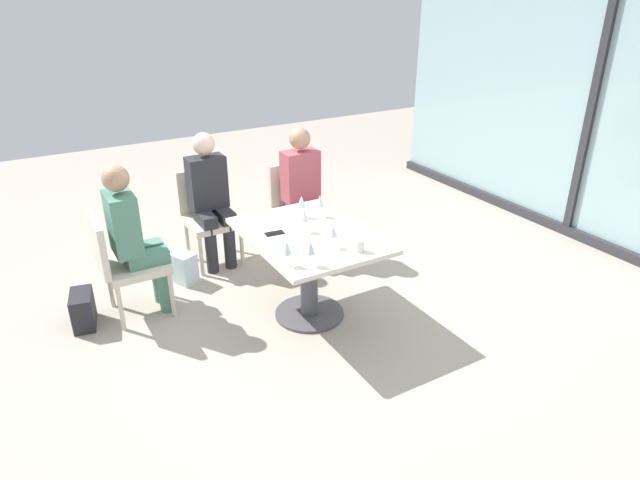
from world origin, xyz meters
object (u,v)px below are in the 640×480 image
object	(u,v)px
wine_glass_1	(320,201)
handbag_0	(83,310)
chair_front_left	(122,260)
person_front_left	(133,234)
wine_glass_4	(302,202)
person_side_end	(210,194)
wine_glass_5	(287,248)
handbag_1	(180,267)
coffee_cup	(359,246)
wine_glass_2	(333,231)
person_far_left	(304,188)
cell_phone_on_table	(274,233)
dining_table_main	(309,256)
wine_glass_0	(304,216)
chair_side_end	(208,211)
chair_far_left	(298,204)
wine_glass_3	(310,248)

from	to	relation	value
wine_glass_1	handbag_0	distance (m)	2.05
chair_front_left	person_front_left	size ratio (longest dim) A/B	0.69
wine_glass_4	person_side_end	bearing A→B (deg)	-155.38
wine_glass_5	handbag_1	size ratio (longest dim) A/B	0.62
person_front_left	coffee_cup	bearing A→B (deg)	47.83
person_side_end	wine_glass_2	world-z (taller)	person_side_end
person_side_end	wine_glass_4	distance (m)	1.06
person_far_left	cell_phone_on_table	distance (m)	1.14
chair_front_left	person_side_end	size ratio (longest dim) A/B	0.69
dining_table_main	person_side_end	bearing A→B (deg)	-165.31
person_side_end	wine_glass_0	size ratio (longest dim) A/B	6.81
person_far_left	chair_side_end	bearing A→B (deg)	-114.49
chair_front_left	coffee_cup	xyz separation A→B (m)	(1.19, 1.42, 0.28)
coffee_cup	wine_glass_5	bearing A→B (deg)	-96.31
person_front_left	wine_glass_1	xyz separation A→B (m)	(0.49, 1.39, 0.16)
wine_glass_1	coffee_cup	distance (m)	0.70
person_side_end	chair_far_left	bearing A→B (deg)	79.13
wine_glass_2	wine_glass_5	world-z (taller)	same
chair_side_end	wine_glass_5	world-z (taller)	wine_glass_5
coffee_cup	person_side_end	bearing A→B (deg)	-163.98
person_front_left	wine_glass_3	distance (m)	1.51
coffee_cup	handbag_0	world-z (taller)	coffee_cup
person_side_end	wine_glass_0	bearing A→B (deg)	14.58
wine_glass_5	cell_phone_on_table	world-z (taller)	wine_glass_5
coffee_cup	dining_table_main	bearing A→B (deg)	-160.33
wine_glass_2	chair_far_left	bearing A→B (deg)	161.61
wine_glass_1	coffee_cup	world-z (taller)	wine_glass_1
chair_front_left	chair_far_left	bearing A→B (deg)	101.81
wine_glass_0	coffee_cup	xyz separation A→B (m)	(0.49, 0.17, -0.09)
person_front_left	dining_table_main	bearing A→B (deg)	57.31
chair_far_left	wine_glass_4	xyz separation A→B (m)	(0.80, -0.39, 0.37)
cell_phone_on_table	handbag_0	bearing A→B (deg)	-108.78
dining_table_main	person_side_end	size ratio (longest dim) A/B	0.94
cell_phone_on_table	handbag_0	xyz separation A→B (m)	(-0.64, -1.38, -0.59)
wine_glass_2	handbag_1	bearing A→B (deg)	-151.29
chair_side_end	person_side_end	bearing A→B (deg)	0.00
chair_front_left	wine_glass_2	bearing A→B (deg)	51.12
chair_front_left	wine_glass_4	xyz separation A→B (m)	(0.43, 1.37, 0.37)
wine_glass_0	chair_far_left	bearing A→B (deg)	154.35
wine_glass_0	wine_glass_3	world-z (taller)	same
dining_table_main	chair_front_left	distance (m)	1.46
person_far_left	wine_glass_1	xyz separation A→B (m)	(0.75, -0.26, 0.16)
chair_front_left	wine_glass_5	world-z (taller)	wine_glass_5
person_side_end	handbag_0	distance (m)	1.48
chair_far_left	coffee_cup	distance (m)	1.61
wine_glass_1	cell_phone_on_table	world-z (taller)	wine_glass_1
handbag_0	wine_glass_3	bearing A→B (deg)	59.70
chair_front_left	wine_glass_3	xyz separation A→B (m)	(1.20, 1.02, 0.37)
dining_table_main	handbag_1	size ratio (longest dim) A/B	3.97
person_far_left	chair_front_left	bearing A→B (deg)	-81.64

